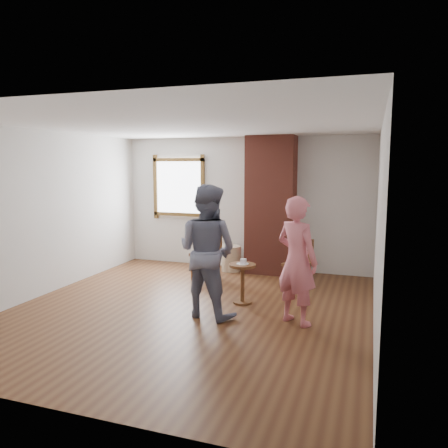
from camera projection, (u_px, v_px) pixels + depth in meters
The scene contains 12 objects.
ground at pixel (190, 310), 6.27m from camera, with size 5.50×5.50×0.00m, color brown.
room_shell at pixel (201, 182), 6.61m from camera, with size 5.04×5.52×2.62m.
brick_chimney at pixel (271, 205), 8.25m from camera, with size 0.90×0.50×2.60m, color brown.
stoneware_crock at pixel (231, 258), 8.53m from camera, with size 0.38×0.38×0.49m, color tan.
dark_pot at pixel (198, 264), 8.78m from camera, with size 0.16×0.16×0.16m, color black.
dining_chair_left at pixel (208, 250), 7.93m from camera, with size 0.51×0.51×0.94m.
dining_chair_right at pixel (299, 261), 7.31m from camera, with size 0.50×0.50×0.84m.
side_table at pixel (243, 277), 6.51m from camera, with size 0.40×0.40×0.60m.
cake_plate at pixel (243, 264), 6.48m from camera, with size 0.18×0.18×0.01m, color white.
cake_slice at pixel (243, 262), 6.48m from camera, with size 0.08×0.07×0.06m, color white.
man at pixel (207, 251), 5.92m from camera, with size 0.88×0.68×1.81m, color black.
person_pink at pixel (297, 261), 5.63m from camera, with size 0.61×0.40×1.68m, color #DF6F7C.
Camera 1 is at (2.41, -5.56, 2.07)m, focal length 35.00 mm.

